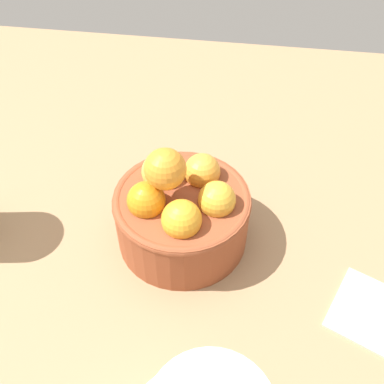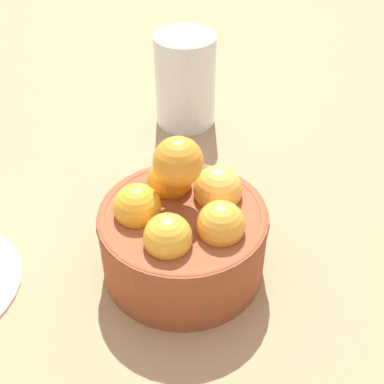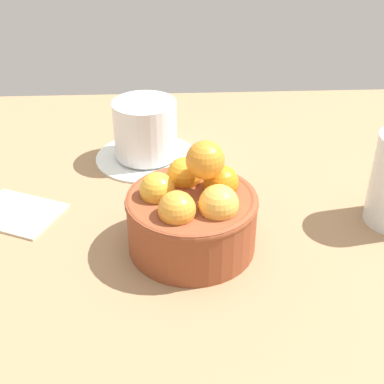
# 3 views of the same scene
# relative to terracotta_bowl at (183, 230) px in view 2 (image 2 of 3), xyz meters

# --- Properties ---
(ground_plane) EXTENTS (1.44, 0.88, 0.05)m
(ground_plane) POSITION_rel_terracotta_bowl_xyz_m (-0.00, -0.00, -0.07)
(ground_plane) COLOR #997551
(terracotta_bowl) EXTENTS (0.14, 0.14, 0.12)m
(terracotta_bowl) POSITION_rel_terracotta_bowl_xyz_m (0.00, 0.00, 0.00)
(terracotta_bowl) COLOR brown
(terracotta_bowl) RESTS_ON ground_plane
(water_glass) EXTENTS (0.07, 0.07, 0.11)m
(water_glass) POSITION_rel_terracotta_bowl_xyz_m (0.24, 0.04, 0.01)
(water_glass) COLOR silver
(water_glass) RESTS_ON ground_plane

